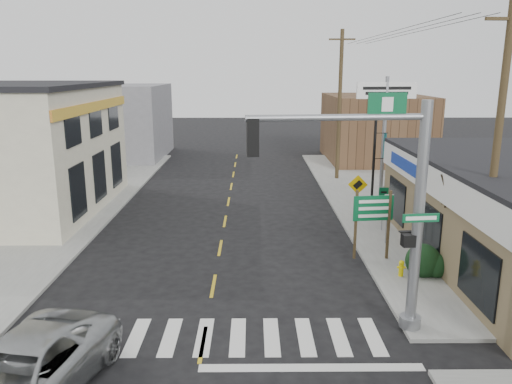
{
  "coord_description": "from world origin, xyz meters",
  "views": [
    {
      "loc": [
        1.44,
        -12.93,
        7.7
      ],
      "look_at": [
        1.59,
        7.01,
        2.8
      ],
      "focal_mm": 35.0,
      "sensor_mm": 36.0,
      "label": 1
    }
  ],
  "objects_px": {
    "bare_tree": "(462,184)",
    "utility_pole_far": "(340,104)",
    "guide_sign": "(373,215)",
    "lamp_post": "(375,154)",
    "fire_hydrant": "(401,268)",
    "utility_pole_near": "(496,150)",
    "suv": "(21,375)",
    "traffic_signal_pole": "(391,194)",
    "dance_center_sign": "(385,110)"
  },
  "relations": [
    {
      "from": "bare_tree",
      "to": "utility_pole_near",
      "type": "xyz_separation_m",
      "value": [
        0.45,
        -1.32,
        1.46
      ]
    },
    {
      "from": "utility_pole_far",
      "to": "traffic_signal_pole",
      "type": "bearing_deg",
      "value": -93.14
    },
    {
      "from": "fire_hydrant",
      "to": "utility_pole_near",
      "type": "bearing_deg",
      "value": -26.4
    },
    {
      "from": "traffic_signal_pole",
      "to": "utility_pole_near",
      "type": "xyz_separation_m",
      "value": [
        4.13,
        2.58,
        0.85
      ]
    },
    {
      "from": "fire_hydrant",
      "to": "utility_pole_near",
      "type": "xyz_separation_m",
      "value": [
        2.47,
        -1.22,
        4.65
      ]
    },
    {
      "from": "guide_sign",
      "to": "dance_center_sign",
      "type": "relative_size",
      "value": 0.4
    },
    {
      "from": "bare_tree",
      "to": "dance_center_sign",
      "type": "bearing_deg",
      "value": 90.76
    },
    {
      "from": "suv",
      "to": "utility_pole_far",
      "type": "height_order",
      "value": "utility_pole_far"
    },
    {
      "from": "fire_hydrant",
      "to": "lamp_post",
      "type": "bearing_deg",
      "value": 83.33
    },
    {
      "from": "dance_center_sign",
      "to": "bare_tree",
      "type": "bearing_deg",
      "value": -94.65
    },
    {
      "from": "fire_hydrant",
      "to": "bare_tree",
      "type": "height_order",
      "value": "bare_tree"
    },
    {
      "from": "traffic_signal_pole",
      "to": "bare_tree",
      "type": "relative_size",
      "value": 1.55
    },
    {
      "from": "fire_hydrant",
      "to": "dance_center_sign",
      "type": "height_order",
      "value": "dance_center_sign"
    },
    {
      "from": "suv",
      "to": "traffic_signal_pole",
      "type": "relative_size",
      "value": 0.82
    },
    {
      "from": "traffic_signal_pole",
      "to": "utility_pole_far",
      "type": "distance_m",
      "value": 21.46
    },
    {
      "from": "suv",
      "to": "utility_pole_far",
      "type": "distance_m",
      "value": 27.62
    },
    {
      "from": "traffic_signal_pole",
      "to": "lamp_post",
      "type": "relative_size",
      "value": 1.31
    },
    {
      "from": "dance_center_sign",
      "to": "utility_pole_far",
      "type": "xyz_separation_m",
      "value": [
        -1.4,
        6.85,
        -0.15
      ]
    },
    {
      "from": "lamp_post",
      "to": "dance_center_sign",
      "type": "bearing_deg",
      "value": 43.86
    },
    {
      "from": "guide_sign",
      "to": "lamp_post",
      "type": "distance_m",
      "value": 7.74
    },
    {
      "from": "bare_tree",
      "to": "utility_pole_far",
      "type": "height_order",
      "value": "utility_pole_far"
    },
    {
      "from": "traffic_signal_pole",
      "to": "lamp_post",
      "type": "height_order",
      "value": "traffic_signal_pole"
    },
    {
      "from": "utility_pole_far",
      "to": "bare_tree",
      "type": "bearing_deg",
      "value": -82.37
    },
    {
      "from": "bare_tree",
      "to": "utility_pole_far",
      "type": "distance_m",
      "value": 17.58
    },
    {
      "from": "utility_pole_far",
      "to": "guide_sign",
      "type": "bearing_deg",
      "value": -91.8
    },
    {
      "from": "guide_sign",
      "to": "fire_hydrant",
      "type": "xyz_separation_m",
      "value": [
        0.73,
        -1.8,
        -1.52
      ]
    },
    {
      "from": "utility_pole_near",
      "to": "utility_pole_far",
      "type": "distance_m",
      "value": 18.86
    },
    {
      "from": "suv",
      "to": "dance_center_sign",
      "type": "xyz_separation_m",
      "value": [
        12.86,
        17.86,
        4.74
      ]
    },
    {
      "from": "guide_sign",
      "to": "dance_center_sign",
      "type": "distance_m",
      "value": 9.9
    },
    {
      "from": "guide_sign",
      "to": "utility_pole_near",
      "type": "relative_size",
      "value": 0.3
    },
    {
      "from": "fire_hydrant",
      "to": "lamp_post",
      "type": "height_order",
      "value": "lamp_post"
    },
    {
      "from": "fire_hydrant",
      "to": "bare_tree",
      "type": "relative_size",
      "value": 0.14
    },
    {
      "from": "fire_hydrant",
      "to": "dance_center_sign",
      "type": "bearing_deg",
      "value": 80.05
    },
    {
      "from": "dance_center_sign",
      "to": "bare_tree",
      "type": "height_order",
      "value": "dance_center_sign"
    },
    {
      "from": "fire_hydrant",
      "to": "utility_pole_near",
      "type": "height_order",
      "value": "utility_pole_near"
    },
    {
      "from": "lamp_post",
      "to": "dance_center_sign",
      "type": "height_order",
      "value": "dance_center_sign"
    },
    {
      "from": "guide_sign",
      "to": "bare_tree",
      "type": "distance_m",
      "value": 3.64
    },
    {
      "from": "guide_sign",
      "to": "utility_pole_far",
      "type": "distance_m",
      "value": 16.13
    },
    {
      "from": "traffic_signal_pole",
      "to": "bare_tree",
      "type": "xyz_separation_m",
      "value": [
        3.68,
        3.9,
        -0.61
      ]
    },
    {
      "from": "suv",
      "to": "dance_center_sign",
      "type": "relative_size",
      "value": 0.79
    },
    {
      "from": "bare_tree",
      "to": "utility_pole_near",
      "type": "relative_size",
      "value": 0.46
    },
    {
      "from": "fire_hydrant",
      "to": "utility_pole_far",
      "type": "height_order",
      "value": "utility_pole_far"
    },
    {
      "from": "fire_hydrant",
      "to": "guide_sign",
      "type": "bearing_deg",
      "value": 112.19
    },
    {
      "from": "bare_tree",
      "to": "utility_pole_far",
      "type": "xyz_separation_m",
      "value": [
        -1.55,
        17.43,
        1.71
      ]
    },
    {
      "from": "dance_center_sign",
      "to": "utility_pole_far",
      "type": "relative_size",
      "value": 0.71
    },
    {
      "from": "suv",
      "to": "lamp_post",
      "type": "relative_size",
      "value": 1.07
    },
    {
      "from": "suv",
      "to": "utility_pole_near",
      "type": "relative_size",
      "value": 0.58
    },
    {
      "from": "lamp_post",
      "to": "utility_pole_far",
      "type": "xyz_separation_m",
      "value": [
        -0.61,
        8.31,
        2.14
      ]
    },
    {
      "from": "lamp_post",
      "to": "utility_pole_near",
      "type": "height_order",
      "value": "utility_pole_near"
    },
    {
      "from": "suv",
      "to": "lamp_post",
      "type": "bearing_deg",
      "value": 65.72
    }
  ]
}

